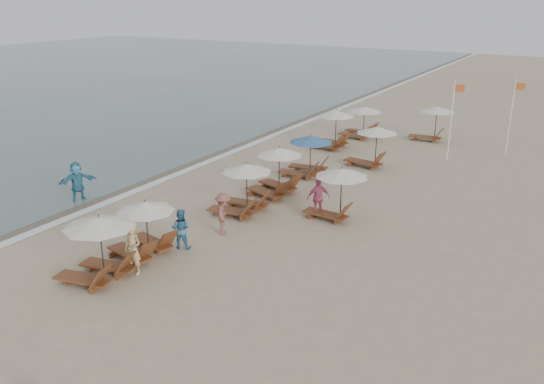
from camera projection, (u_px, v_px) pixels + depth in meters
The scene contains 20 objects.
ground at pixel (300, 285), 18.67m from camera, with size 160.00×160.00×0.00m, color tan.
wet_sand_band at pixel (189, 159), 32.79m from camera, with size 3.20×140.00×0.01m, color #6B5E4C.
foam_line at pixel (207, 162), 32.16m from camera, with size 0.50×140.00×0.02m, color white.
lounger_station_0 at pixel (97, 248), 18.61m from camera, with size 2.65×2.32×2.31m.
lounger_station_1 at pixel (142, 230), 20.51m from camera, with size 2.56×2.26×2.10m.
lounger_station_2 at pixel (242, 190), 24.40m from camera, with size 2.63×2.22×2.26m.
lounger_station_3 at pixel (274, 173), 26.67m from camera, with size 2.70×2.55×2.32m.
lounger_station_4 at pixel (306, 156), 29.53m from camera, with size 2.70×2.29×2.16m.
lounger_station_5 at pixel (332, 130), 34.72m from camera, with size 2.60×2.26×2.35m.
lounger_station_6 at pixel (360, 122), 37.36m from camera, with size 2.66×2.28×2.07m.
inland_station_0 at pixel (335, 188), 23.62m from camera, with size 2.69×2.24×2.22m.
inland_station_1 at pixel (370, 144), 30.91m from camera, with size 2.83×2.24×2.22m.
inland_station_2 at pixel (432, 120), 36.37m from camera, with size 2.74×2.24×2.22m.
beachgoer_near at pixel (133, 249), 19.18m from camera, with size 0.65×0.43×1.78m, color tan.
beachgoer_mid_a at pixel (181, 229), 21.14m from camera, with size 0.75×0.58×1.54m, color #2F698E.
beachgoer_mid_b at pixel (223, 214), 22.34m from camera, with size 1.10×0.63×1.70m, color brown.
beachgoer_far_a at pixel (318, 198), 24.11m from camera, with size 1.00×0.42×1.71m, color #BC4B6D.
waterline_walker at pixel (77, 181), 25.97m from camera, with size 1.70×0.54×1.83m, color teal.
flag_pole_near at pixel (452, 117), 31.69m from camera, with size 0.59×0.08×4.53m.
flag_pole_far at pixel (512, 114), 32.69m from camera, with size 0.59×0.08×4.45m.
Camera 1 is at (7.66, -14.76, 9.05)m, focal length 37.67 mm.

